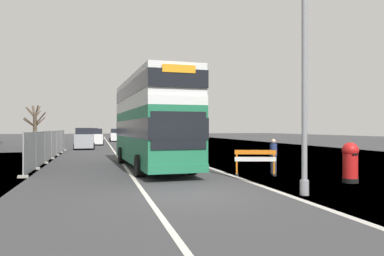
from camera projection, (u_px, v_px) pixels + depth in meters
The scene contains 13 objects.
ground at pixel (208, 196), 12.14m from camera, with size 140.00×280.00×0.10m.
double_decker_bus at pixel (151, 121), 20.44m from camera, with size 3.27×11.68×4.91m.
lamppost_foreground at pixel (304, 83), 12.09m from camera, with size 0.29×0.70×7.80m.
red_pillar_postbox at pixel (350, 161), 14.87m from camera, with size 0.65×0.65×1.62m.
roadworks_barrier at pixel (255, 159), 17.09m from camera, with size 1.90×0.95×1.18m.
construction_site_fence at pixel (51, 145), 26.16m from camera, with size 0.44×20.60×2.05m.
car_oncoming_near at pixel (84, 139), 38.59m from camera, with size 2.05×4.18×2.22m.
car_receding_mid at pixel (96, 137), 48.09m from camera, with size 1.98×4.26×2.12m.
car_receding_far at pixel (93, 136), 54.52m from camera, with size 1.90×4.37×2.20m.
car_far_side at pixel (116, 135), 61.45m from camera, with size 2.07×4.49×2.09m.
bare_tree_far_verge_near at pixel (34, 124), 52.34m from camera, with size 2.50×2.85×5.44m.
bare_tree_far_verge_mid at pixel (35, 125), 45.10m from camera, with size 2.61×2.68×4.96m.
pedestrian_at_kerb at pixel (273, 156), 17.91m from camera, with size 0.34×0.34×1.67m.
Camera 1 is at (-2.89, -11.55, 2.19)m, focal length 34.65 mm.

